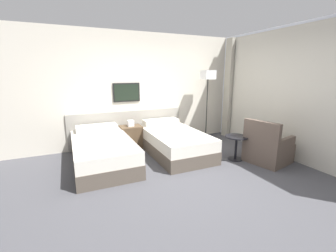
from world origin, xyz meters
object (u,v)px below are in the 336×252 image
(bed_near_window, at_px, (174,142))
(floor_lamp, at_px, (208,80))
(nightstand, at_px, (131,137))
(side_table, at_px, (236,143))
(armchair, at_px, (267,149))
(bed_near_door, at_px, (103,151))

(bed_near_window, height_order, floor_lamp, floor_lamp)
(bed_near_window, xyz_separation_m, floor_lamp, (1.22, 0.55, 1.33))
(nightstand, height_order, side_table, nightstand)
(nightstand, relative_size, armchair, 0.77)
(side_table, relative_size, armchair, 0.57)
(bed_near_door, xyz_separation_m, floor_lamp, (2.76, 0.55, 1.33))
(bed_near_door, distance_m, nightstand, 1.07)
(bed_near_window, relative_size, nightstand, 2.96)
(bed_near_door, bearing_deg, armchair, -22.61)
(bed_near_door, height_order, bed_near_window, same)
(side_table, bearing_deg, bed_near_window, 138.29)
(floor_lamp, bearing_deg, bed_near_window, -155.60)
(bed_near_door, distance_m, floor_lamp, 3.11)
(nightstand, relative_size, side_table, 1.34)
(bed_near_window, relative_size, armchair, 2.27)
(side_table, bearing_deg, bed_near_door, 160.71)
(side_table, bearing_deg, armchair, -37.64)
(nightstand, bearing_deg, armchair, -41.58)
(bed_near_door, distance_m, bed_near_window, 1.54)
(bed_near_window, height_order, side_table, bed_near_window)
(floor_lamp, xyz_separation_m, armchair, (0.25, -1.81, -1.31))
(bed_near_window, xyz_separation_m, armchair, (1.47, -1.25, 0.01))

